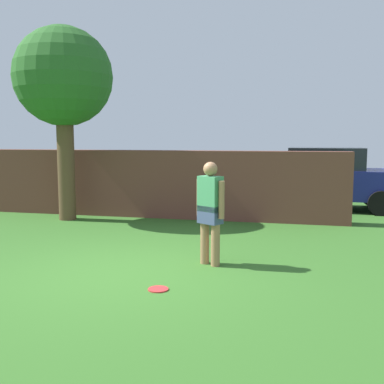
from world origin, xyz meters
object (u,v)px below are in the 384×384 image
(person, at_px, (210,208))
(car, at_px, (325,178))
(tree, at_px, (63,79))
(frisbee_red, at_px, (158,289))

(person, distance_m, car, 6.71)
(tree, distance_m, frisbee_red, 6.76)
(tree, xyz_separation_m, person, (4.18, -3.17, -2.47))
(tree, relative_size, car, 1.09)
(car, bearing_deg, frisbee_red, 73.62)
(person, relative_size, car, 0.38)
(tree, height_order, frisbee_red, tree)
(tree, height_order, person, tree)
(person, height_order, frisbee_red, person)
(tree, xyz_separation_m, frisbee_red, (3.74, -4.51, -3.35))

